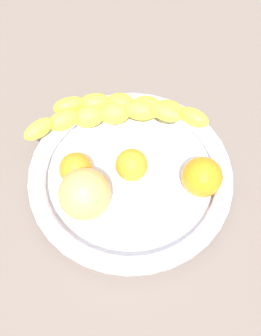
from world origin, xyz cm
name	(u,v)px	position (x,y,z in cm)	size (l,w,h in cm)	color
kitchen_counter	(130,186)	(0.00, 0.00, 1.50)	(120.00, 120.00, 3.00)	#6B5D54
fruit_bowl	(130,175)	(0.00, 0.00, 5.23)	(32.53, 32.53, 4.33)	silver
banana_draped_left	(102,116)	(6.86, -8.44, 7.97)	(24.70, 13.03, 5.41)	yellow
banana_draped_right	(132,107)	(2.52, -11.82, 7.52)	(27.02, 8.30, 4.70)	yellow
orange_front	(134,165)	(-0.42, -0.80, 7.16)	(5.23, 5.23, 5.23)	orange
orange_mid_left	(202,177)	(-11.05, -0.83, 7.71)	(6.32, 6.32, 6.32)	orange
orange_mid_right	(76,169)	(8.34, 1.88, 7.19)	(5.28, 5.28, 5.28)	orange
peach_blush	(85,194)	(5.42, 6.34, 8.48)	(7.86, 7.86, 7.86)	#EBA458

